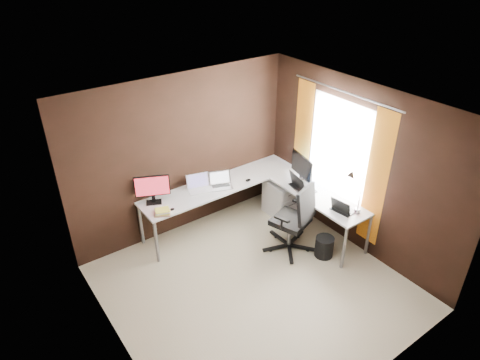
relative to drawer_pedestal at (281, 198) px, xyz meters
The scene contains 15 objects.
room 1.82m from the drawer_pedestal, 135.13° to the right, with size 3.60×3.60×2.50m.
desk 0.71m from the drawer_pedestal, 169.36° to the right, with size 2.65×2.25×0.73m.
drawer_pedestal is the anchor object (origin of this frame).
monitor_left 2.20m from the drawer_pedestal, 166.43° to the left, with size 0.47×0.25×0.44m.
monitor_right 0.78m from the drawer_pedestal, 73.94° to the right, with size 0.18×0.56×0.46m.
laptop_white 1.46m from the drawer_pedestal, 162.40° to the left, with size 0.40×0.33×0.23m.
laptop_silver 1.15m from the drawer_pedestal, 163.05° to the left, with size 0.40×0.34×0.23m.
laptop_black_big 0.69m from the drawer_pedestal, 95.84° to the right, with size 0.35×0.44×0.26m.
laptop_black_small 1.36m from the drawer_pedestal, 89.72° to the right, with size 0.26×0.34×0.21m.
book_stack 2.13m from the drawer_pedestal, behind, with size 0.28×0.26×0.07m.
mouse_left 1.98m from the drawer_pedestal, behind, with size 0.08×0.05×0.03m, color black.
mouse_corner 0.74m from the drawer_pedestal, 163.15° to the left, with size 0.09×0.06×0.04m, color black.
desk_lamp 1.60m from the drawer_pedestal, 86.06° to the right, with size 0.20×0.23×0.64m.
office_chair 0.95m from the drawer_pedestal, 120.61° to the right, with size 0.63×0.66×1.12m.
wastebasket 1.25m from the drawer_pedestal, 99.58° to the right, with size 0.27×0.27×0.31m, color black.
Camera 1 is at (-2.65, -3.32, 4.15)m, focal length 32.00 mm.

